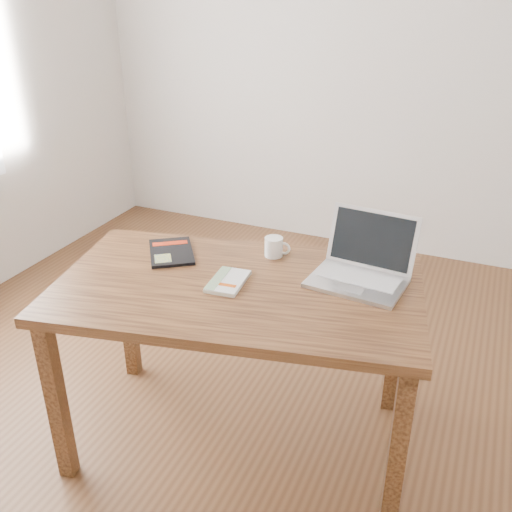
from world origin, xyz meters
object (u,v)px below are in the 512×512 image
at_px(coffee_mug, 274,247).
at_px(desk, 238,305).
at_px(black_guidebook, 171,252).
at_px(white_guidebook, 228,281).
at_px(laptop, 362,267).

bearing_deg(coffee_mug, desk, -100.74).
height_order(desk, black_guidebook, black_guidebook).
bearing_deg(white_guidebook, desk, 7.84).
distance_m(white_guidebook, coffee_mug, 0.30).
height_order(white_guidebook, black_guidebook, white_guidebook).
relative_size(desk, coffee_mug, 13.63).
bearing_deg(laptop, desk, -145.35).
distance_m(desk, white_guidebook, 0.10).
relative_size(white_guidebook, laptop, 0.55).
bearing_deg(desk, black_guidebook, 148.78).
xyz_separation_m(white_guidebook, coffee_mug, (0.07, 0.29, 0.03)).
relative_size(black_guidebook, coffee_mug, 2.86).
xyz_separation_m(desk, laptop, (0.42, 0.23, 0.14)).
height_order(laptop, coffee_mug, laptop).
bearing_deg(desk, laptop, 17.23).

